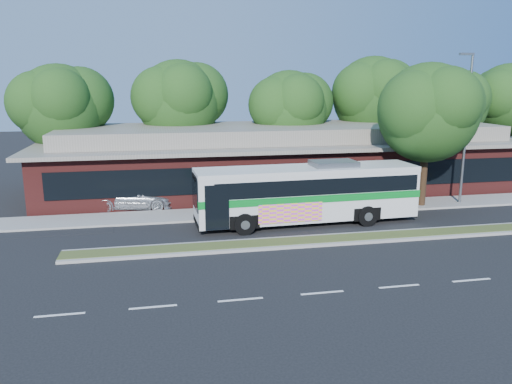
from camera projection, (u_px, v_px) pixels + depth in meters
ground at (349, 244)px, 23.36m from camera, size 120.00×120.00×0.00m
median_strip at (344, 239)px, 23.92m from camera, size 26.00×1.10×0.15m
sidewalk at (309, 209)px, 29.48m from camera, size 44.00×2.60×0.12m
plaza_building at (282, 158)px, 35.33m from camera, size 33.20×11.20×4.45m
lamp_post at (466, 125)px, 29.85m from camera, size 0.93×0.18×9.07m
tree_bg_a at (66, 105)px, 33.81m from camera, size 6.47×5.80×8.63m
tree_bg_b at (184, 100)px, 36.23m from camera, size 6.69×6.00×9.00m
tree_bg_c at (294, 107)px, 36.90m from camera, size 6.24×5.60×8.26m
tree_bg_d at (377, 95)px, 39.02m from camera, size 6.91×6.20×9.37m
tree_bg_e at (453, 103)px, 39.33m from camera, size 6.47×5.80×8.50m
tree_bg_f at (512, 98)px, 41.36m from camera, size 6.69×6.00×8.92m
transit_bus at (308, 189)px, 26.43m from camera, size 11.97×3.11×3.33m
sedan at (132, 197)px, 29.70m from camera, size 5.13×2.51×1.44m
sidewalk_tree at (433, 110)px, 29.27m from camera, size 6.47×5.80×8.56m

